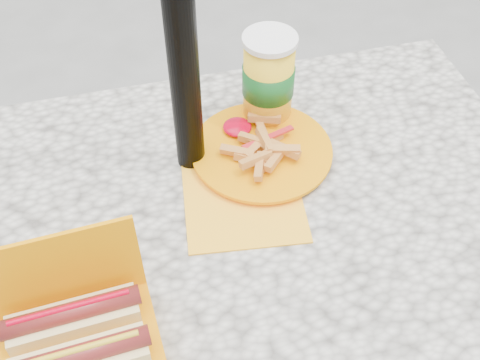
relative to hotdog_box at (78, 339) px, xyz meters
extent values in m
cube|color=beige|center=(0.22, 0.17, -0.06)|extent=(1.20, 0.80, 0.05)
cylinder|color=black|center=(0.72, 0.47, -0.44)|extent=(0.07, 0.07, 0.70)
cube|color=orange|center=(0.00, -0.01, -0.02)|extent=(0.22, 0.15, 0.04)
cube|color=orange|center=(0.00, 0.07, 0.07)|extent=(0.22, 0.03, 0.14)
cylinder|color=maroon|center=(0.00, -0.04, 0.03)|extent=(0.19, 0.04, 0.03)
cylinder|color=gold|center=(0.00, -0.04, 0.04)|extent=(0.16, 0.02, 0.01)
cube|color=#F7E194|center=(0.00, 0.03, 0.00)|extent=(0.18, 0.06, 0.05)
cylinder|color=maroon|center=(0.00, 0.03, 0.03)|extent=(0.19, 0.04, 0.03)
cylinder|color=#AF0018|center=(0.00, 0.03, 0.04)|extent=(0.16, 0.02, 0.01)
cube|color=#FFAC1F|center=(0.29, 0.21, -0.04)|extent=(0.22, 0.22, 0.00)
cylinder|color=orange|center=(0.35, 0.31, -0.03)|extent=(0.25, 0.25, 0.01)
cylinder|color=orange|center=(0.35, 0.31, -0.03)|extent=(0.26, 0.26, 0.01)
cube|color=#BE7C29|center=(0.33, 0.31, -0.01)|extent=(0.06, 0.05, 0.02)
cube|color=#BE7C29|center=(0.32, 0.28, -0.01)|extent=(0.04, 0.06, 0.02)
cube|color=#BE7C29|center=(0.35, 0.31, -0.01)|extent=(0.05, 0.06, 0.02)
cube|color=#BE7C29|center=(0.38, 0.28, 0.00)|extent=(0.06, 0.03, 0.02)
cube|color=#BE7C29|center=(0.33, 0.26, -0.01)|extent=(0.04, 0.06, 0.02)
cube|color=#BE7C29|center=(0.38, 0.29, 0.00)|extent=(0.05, 0.06, 0.02)
cube|color=#BE7C29|center=(0.32, 0.28, -0.01)|extent=(0.06, 0.05, 0.02)
cube|color=#BE7C29|center=(0.35, 0.31, 0.00)|extent=(0.02, 0.06, 0.02)
cube|color=#BE7C29|center=(0.30, 0.30, -0.01)|extent=(0.06, 0.04, 0.02)
cube|color=#BE7C29|center=(0.36, 0.32, -0.01)|extent=(0.06, 0.04, 0.02)
cube|color=#BE7C29|center=(0.36, 0.34, -0.01)|extent=(0.02, 0.06, 0.01)
cube|color=#BE7C29|center=(0.32, 0.27, 0.00)|extent=(0.06, 0.03, 0.02)
cube|color=#BE7C29|center=(0.34, 0.32, -0.01)|extent=(0.06, 0.05, 0.01)
cube|color=#BE7C29|center=(0.37, 0.37, 0.00)|extent=(0.06, 0.03, 0.02)
cube|color=#BE7C29|center=(0.36, 0.27, -0.01)|extent=(0.05, 0.05, 0.01)
ellipsoid|color=#AF0018|center=(0.32, 0.37, -0.02)|extent=(0.05, 0.05, 0.02)
cube|color=red|center=(0.36, 0.32, 0.00)|extent=(0.10, 0.04, 0.00)
cylinder|color=yellow|center=(0.38, 0.41, 0.05)|extent=(0.09, 0.09, 0.18)
cylinder|color=#12551D|center=(0.38, 0.41, 0.05)|extent=(0.10, 0.10, 0.06)
cylinder|color=white|center=(0.38, 0.41, 0.14)|extent=(0.10, 0.10, 0.01)
camera|label=1|loc=(0.12, -0.43, 0.75)|focal=45.00mm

